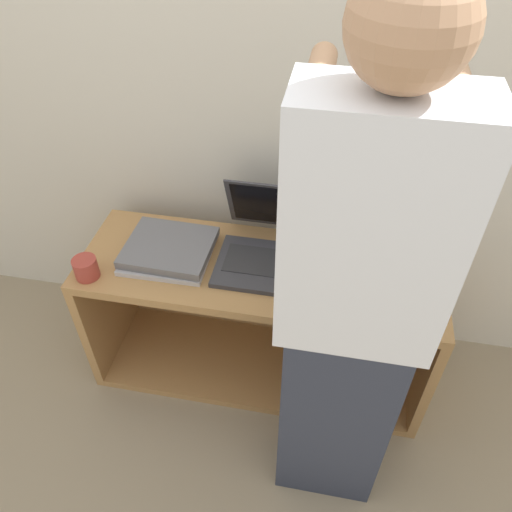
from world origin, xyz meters
name	(u,v)px	position (x,y,z in m)	size (l,w,h in m)	color
ground_plane	(249,410)	(0.00, 0.00, 0.00)	(12.00, 12.00, 0.00)	gray
wall_back	(278,77)	(0.00, 0.57, 1.20)	(8.00, 0.05, 2.40)	beige
cart	(262,310)	(0.00, 0.30, 0.31)	(1.36, 0.47, 0.62)	#A87A47
laptop_open	(263,245)	(0.00, 0.30, 0.67)	(0.32, 0.39, 0.28)	#333338
laptop_stack_left	(169,250)	(-0.35, 0.23, 0.65)	(0.33, 0.29, 0.06)	#B7B7BC
laptop_stack_right	(357,265)	(0.35, 0.24, 0.68)	(0.34, 0.30, 0.14)	#B7B7BC
person	(353,317)	(0.33, -0.18, 0.88)	(0.40, 0.53, 1.74)	#2D3342
mug	(86,268)	(-0.61, 0.07, 0.66)	(0.09, 0.09, 0.08)	#9E382D
inventory_tag	(359,264)	(0.35, 0.17, 0.76)	(0.06, 0.02, 0.01)	red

